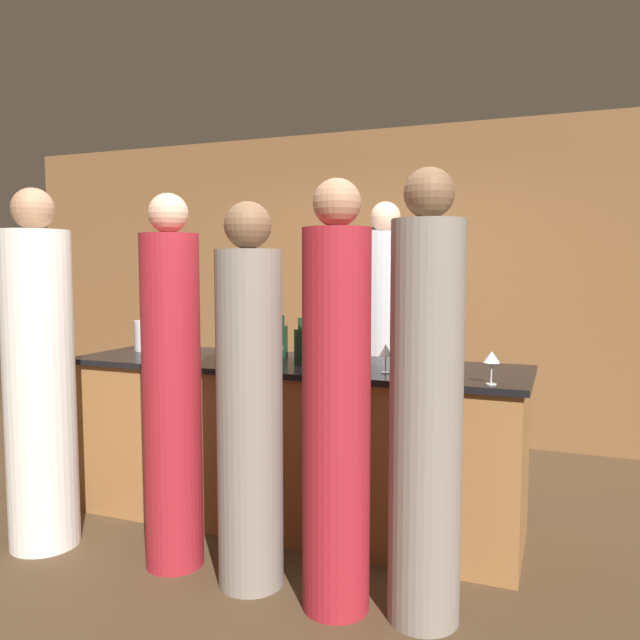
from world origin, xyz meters
TOP-DOWN VIEW (x-y plane):
  - ground_plane at (0.00, 0.00)m, footprint 14.00×14.00m
  - back_wall at (-0.00, 2.16)m, footprint 8.00×0.08m
  - bar_counter at (0.00, 0.00)m, footprint 2.77×0.81m
  - bartender at (0.35, 0.79)m, footprint 0.39×0.39m
  - guest_0 at (0.12, -0.77)m, footprint 0.32×0.32m
  - guest_1 at (0.58, -0.83)m, footprint 0.31×0.31m
  - guest_2 at (-0.35, -0.74)m, footprint 0.30×0.30m
  - guest_3 at (-1.16, -0.81)m, footprint 0.37×0.37m
  - guest_4 at (0.98, -0.77)m, footprint 0.32×0.32m
  - wine_bottle_0 at (-0.15, 0.18)m, footprint 0.07×0.07m
  - wine_bottle_1 at (-0.20, -0.19)m, footprint 0.07×0.07m
  - wine_bottle_2 at (0.08, -0.07)m, footprint 0.07×0.07m
  - ice_bucket at (-1.13, 0.11)m, footprint 0.18×0.18m
  - wine_glass_0 at (-0.02, -0.35)m, footprint 0.07×0.07m
  - wine_glass_1 at (-0.27, -0.32)m, footprint 0.08×0.08m
  - wine_glass_2 at (-0.02, -0.15)m, footprint 0.07×0.07m
  - wine_glass_3 at (1.20, -0.31)m, footprint 0.08×0.08m
  - wine_glass_4 at (-0.53, -0.31)m, footprint 0.06×0.06m
  - wine_glass_5 at (0.63, -0.18)m, footprint 0.07×0.07m

SIDE VIEW (x-z plane):
  - ground_plane at x=0.00m, z-range 0.00..0.00m
  - bar_counter at x=0.00m, z-range 0.00..0.99m
  - guest_0 at x=0.12m, z-range -0.05..1.82m
  - guest_2 at x=-0.35m, z-range -0.05..1.88m
  - guest_1 at x=0.58m, z-range -0.05..1.89m
  - guest_3 at x=-1.16m, z-range -0.07..1.92m
  - bartender at x=0.35m, z-range -0.07..1.94m
  - guest_4 at x=0.98m, z-range -0.05..1.92m
  - ice_bucket at x=-1.13m, z-range 0.99..1.19m
  - wine_bottle_0 at x=-0.15m, z-range 0.96..1.23m
  - wine_bottle_2 at x=0.08m, z-range 0.96..1.24m
  - wine_bottle_1 at x=-0.20m, z-range 0.96..1.25m
  - wine_glass_1 at x=-0.27m, z-range 1.03..1.19m
  - wine_glass_0 at x=-0.02m, z-range 1.03..1.19m
  - wine_glass_5 at x=0.63m, z-range 1.03..1.19m
  - wine_glass_4 at x=-0.53m, z-range 1.03..1.19m
  - wine_glass_2 at x=-0.02m, z-range 1.03..1.20m
  - wine_glass_3 at x=1.20m, z-range 1.04..1.20m
  - back_wall at x=0.00m, z-range 0.00..2.80m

